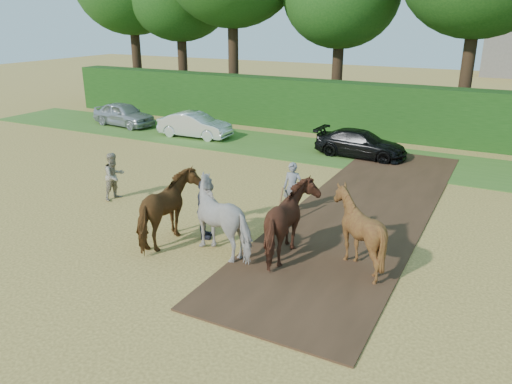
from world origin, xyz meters
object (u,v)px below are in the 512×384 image
at_px(spectator_near, 114,176).
at_px(spectator_far, 204,210).
at_px(parked_cars, 406,149).
at_px(plough_team, 260,219).

xyz_separation_m(spectator_near, spectator_far, (4.96, -1.40, 0.05)).
xyz_separation_m(spectator_near, parked_cars, (8.77, 10.05, -0.19)).
bearing_deg(spectator_far, spectator_near, 52.50).
xyz_separation_m(spectator_far, parked_cars, (3.81, 11.45, -0.24)).
relative_size(spectator_near, spectator_far, 0.95).
relative_size(spectator_near, plough_team, 0.25).
bearing_deg(plough_team, parked_cars, 81.33).
relative_size(spectator_far, parked_cars, 0.05).
distance_m(spectator_far, parked_cars, 12.07).
xyz_separation_m(spectator_near, plough_team, (7.00, -1.53, 0.18)).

